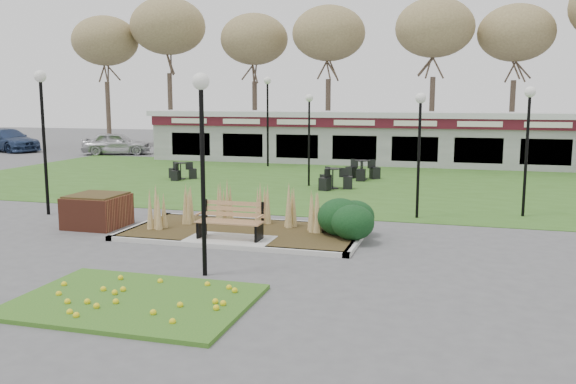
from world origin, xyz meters
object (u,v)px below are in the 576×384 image
(lamp_post_mid_left, at_px, (42,110))
(lamp_post_far_left, at_px, (268,101))
(lamp_post_near_left, at_px, (202,130))
(car_blue, at_px, (8,140))
(bistro_set_a, at_px, (181,174))
(bistro_set_c, at_px, (362,173))
(car_silver, at_px, (117,143))
(lamp_post_far_right, at_px, (528,123))
(bistro_set_d, at_px, (333,182))
(lamp_post_mid_right, at_px, (309,119))
(brick_planter, at_px, (97,210))
(food_pavilion, at_px, (359,137))
(park_bench, at_px, (231,220))
(lamp_post_near_right, at_px, (420,128))
(car_black, at_px, (244,144))

(lamp_post_mid_left, bearing_deg, lamp_post_far_left, 80.16)
(lamp_post_near_left, height_order, car_blue, lamp_post_near_left)
(lamp_post_mid_left, relative_size, bistro_set_a, 3.23)
(bistro_set_c, distance_m, car_silver, 19.01)
(lamp_post_far_right, height_order, bistro_set_a, lamp_post_far_right)
(bistro_set_a, height_order, bistro_set_d, bistro_set_d)
(lamp_post_mid_right, xyz_separation_m, lamp_post_far_left, (-3.89, 6.48, 0.68))
(brick_planter, height_order, food_pavilion, food_pavilion)
(lamp_post_near_left, relative_size, bistro_set_d, 2.72)
(lamp_post_far_left, bearing_deg, park_bench, -75.25)
(park_bench, distance_m, bistro_set_a, 12.63)
(lamp_post_near_left, bearing_deg, bistro_set_c, 87.20)
(food_pavilion, height_order, lamp_post_far_right, lamp_post_far_right)
(lamp_post_far_right, bearing_deg, brick_planter, -157.43)
(food_pavilion, distance_m, lamp_post_near_right, 15.84)
(lamp_post_near_left, height_order, lamp_post_far_left, lamp_post_far_left)
(bistro_set_a, bearing_deg, car_blue, 150.75)
(park_bench, height_order, lamp_post_mid_right, lamp_post_mid_right)
(bistro_set_a, bearing_deg, lamp_post_near_right, -29.51)
(food_pavilion, xyz_separation_m, bistro_set_c, (1.30, -6.77, -1.17))
(car_silver, bearing_deg, lamp_post_near_left, -165.94)
(lamp_post_near_right, bearing_deg, lamp_post_near_left, -117.22)
(car_silver, distance_m, car_blue, 8.47)
(car_silver, bearing_deg, park_bench, -163.27)
(car_blue, bearing_deg, brick_planter, -116.58)
(park_bench, height_order, brick_planter, park_bench)
(bistro_set_a, bearing_deg, bistro_set_d, -7.87)
(bistro_set_d, xyz_separation_m, car_black, (-8.91, 13.92, 0.34))
(bistro_set_d, relative_size, car_black, 0.40)
(lamp_post_far_right, bearing_deg, food_pavilion, 118.13)
(lamp_post_mid_right, bearing_deg, park_bench, -87.08)
(lamp_post_mid_right, bearing_deg, bistro_set_a, 175.58)
(park_bench, relative_size, food_pavilion, 0.07)
(food_pavilion, distance_m, lamp_post_far_right, 15.96)
(brick_planter, bearing_deg, park_bench, -9.69)
(lamp_post_mid_left, height_order, lamp_post_far_right, lamp_post_mid_left)
(car_silver, bearing_deg, lamp_post_near_right, -149.48)
(lamp_post_far_right, height_order, car_silver, lamp_post_far_right)
(bistro_set_c, xyz_separation_m, car_silver, (-17.33, 7.80, 0.43))
(bistro_set_a, height_order, bistro_set_c, bistro_set_c)
(lamp_post_near_left, height_order, lamp_post_mid_right, lamp_post_near_left)
(brick_planter, bearing_deg, lamp_post_mid_left, 155.03)
(brick_planter, distance_m, lamp_post_mid_left, 4.00)
(bistro_set_c, bearing_deg, food_pavilion, 100.86)
(lamp_post_far_left, bearing_deg, brick_planter, -89.97)
(lamp_post_near_right, height_order, lamp_post_mid_right, same)
(food_pavilion, relative_size, car_black, 6.35)
(car_black, bearing_deg, brick_planter, 167.98)
(car_blue, bearing_deg, lamp_post_near_left, -115.07)
(lamp_post_far_right, distance_m, lamp_post_far_left, 16.26)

